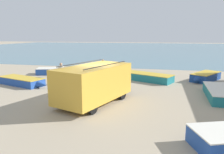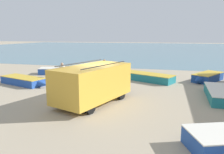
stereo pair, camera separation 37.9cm
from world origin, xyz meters
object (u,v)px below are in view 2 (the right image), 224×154
fishing_rowboat_1 (24,81)px  fishing_rowboat_3 (145,77)px  parked_van (93,82)px  fishing_rowboat_5 (207,77)px  fisherman_0 (104,67)px  fishing_rowboat_6 (219,93)px  fisherman_1 (62,71)px  fishing_rowboat_0 (59,71)px

fishing_rowboat_1 → fishing_rowboat_3: 9.70m
parked_van → fishing_rowboat_3: (2.19, 6.90, -0.86)m
fishing_rowboat_3 → fishing_rowboat_5: size_ratio=1.41×
fisherman_0 → fishing_rowboat_6: bearing=154.8°
parked_van → fisherman_1: (-3.89, 3.90, -0.16)m
fishing_rowboat_6 → fisherman_1: 11.03m
parked_van → fishing_rowboat_0: 10.29m
fishing_rowboat_3 → fisherman_1: fisherman_1 is taller
fishing_rowboat_0 → fishing_rowboat_3: (8.59, -1.11, 0.01)m
fishing_rowboat_1 → fisherman_0: fisherman_0 is taller
fishing_rowboat_5 → fisherman_1: fisherman_1 is taller
fishing_rowboat_3 → fishing_rowboat_6: (4.86, -4.14, -0.01)m
fishing_rowboat_0 → fishing_rowboat_5: fishing_rowboat_5 is taller
fishing_rowboat_6 → fisherman_0: (-8.49, 4.30, 0.70)m
fishing_rowboat_0 → fishing_rowboat_3: fishing_rowboat_3 is taller
fishing_rowboat_6 → fisherman_0: size_ratio=2.90×
parked_van → fishing_rowboat_1: parked_van is taller
parked_van → fishing_rowboat_5: (7.18, 7.81, -0.84)m
parked_van → fishing_rowboat_1: bearing=84.7°
fisherman_0 → fisherman_1: (-2.46, -3.16, 0.01)m
fishing_rowboat_3 → fishing_rowboat_0: bearing=17.5°
fishing_rowboat_6 → fisherman_0: bearing=65.5°
fishing_rowboat_1 → fishing_rowboat_5: (13.87, 4.79, 0.04)m
parked_van → fishing_rowboat_6: 7.63m
fishing_rowboat_3 → fisherman_0: bearing=22.3°
fisherman_0 → fishing_rowboat_1: bearing=39.2°
parked_van → fishing_rowboat_1: size_ratio=1.11×
fishing_rowboat_0 → fisherman_0: (4.97, -0.95, 0.70)m
fishing_rowboat_6 → parked_van: bearing=113.8°
fishing_rowboat_1 → fisherman_1: fisherman_1 is taller
fishing_rowboat_0 → fisherman_1: size_ratio=2.55×
fishing_rowboat_1 → fishing_rowboat_5: 14.67m
fishing_rowboat_0 → fishing_rowboat_5: bearing=-17.7°
fishing_rowboat_3 → fishing_rowboat_6: fishing_rowboat_3 is taller
parked_van → fisherman_0: size_ratio=3.14×
fisherman_0 → fishing_rowboat_3: bearing=179.2°
fishing_rowboat_3 → fishing_rowboat_5: 5.07m
fishing_rowboat_0 → parked_van: bearing=-68.2°
fisherman_0 → fisherman_1: size_ratio=0.99×
fishing_rowboat_0 → fisherman_1: (2.51, -4.11, 0.71)m
fishing_rowboat_5 → fisherman_0: fisherman_0 is taller
fishing_rowboat_1 → fishing_rowboat_5: size_ratio=1.24×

